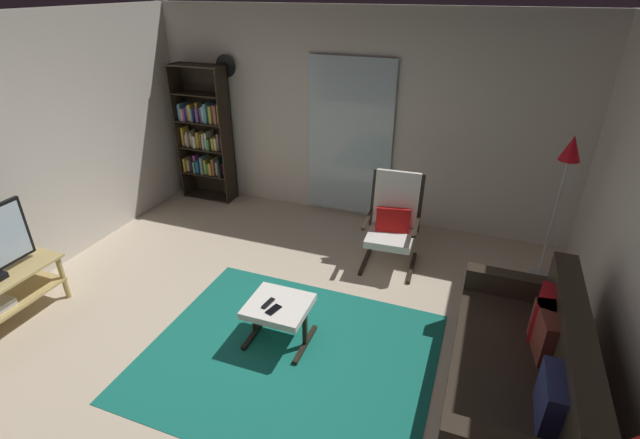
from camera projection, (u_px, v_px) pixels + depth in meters
name	position (u px, v px, depth m)	size (l,w,h in m)	color
ground_plane	(253.00, 354.00, 3.91)	(7.02, 7.02, 0.00)	beige
wall_back	(356.00, 119.00, 5.71)	(5.60, 0.06, 2.60)	beige
glass_door_panel	(349.00, 139.00, 5.79)	(1.10, 0.01, 2.00)	silver
area_rug	(289.00, 355.00, 3.88)	(2.39, 1.99, 0.01)	#176C5D
bookshelf_near_tv	(206.00, 136.00, 6.37)	(0.74, 0.30, 1.87)	black
leather_sofa	(521.00, 373.00, 3.30)	(0.83, 1.84, 0.85)	#2F261D
lounge_armchair	(393.00, 219.00, 4.97)	(0.60, 0.68, 1.02)	black
ottoman	(279.00, 310.00, 3.91)	(0.52, 0.48, 0.40)	white
tv_remote	(268.00, 303.00, 3.86)	(0.04, 0.14, 0.02)	black
cell_phone	(274.00, 310.00, 3.79)	(0.07, 0.14, 0.01)	black
floor_lamp_by_shelf	(567.00, 166.00, 4.36)	(0.22, 0.22, 1.56)	#A5A5AD
wall_clock	(226.00, 66.00, 5.95)	(0.29, 0.03, 0.29)	silver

